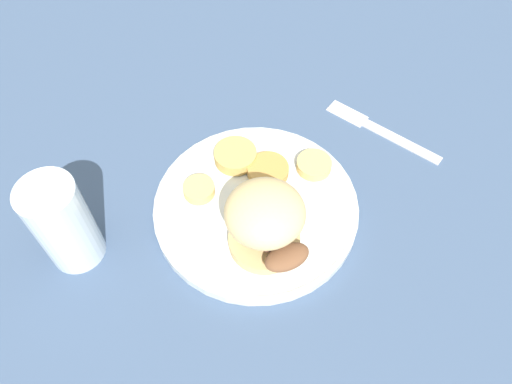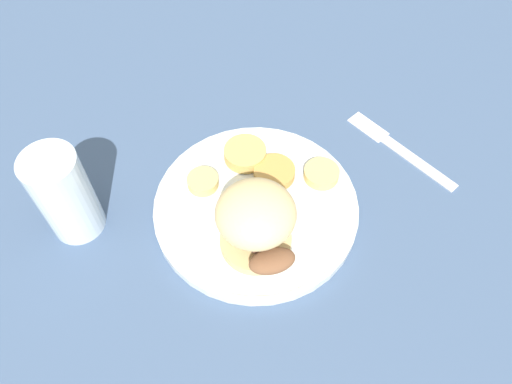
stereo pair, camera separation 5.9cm
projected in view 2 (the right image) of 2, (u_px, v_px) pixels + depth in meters
The scene contains 9 objects.
ground_plane at pixel (256, 211), 0.62m from camera, with size 4.00×4.00×0.00m, color #3D5170.
dinner_plate at pixel (256, 207), 0.61m from camera, with size 0.25×0.25×0.02m.
sandwich at pixel (256, 223), 0.54m from camera, with size 0.11×0.09×0.09m.
potato_round_0 at pixel (203, 181), 0.62m from camera, with size 0.04×0.04×0.01m, color #DBB766.
potato_round_1 at pixel (322, 174), 0.63m from camera, with size 0.04×0.04×0.01m, color #DBB766.
potato_round_2 at pixel (274, 172), 0.63m from camera, with size 0.05×0.05×0.01m, color #BC8942.
potato_round_3 at pixel (245, 154), 0.64m from camera, with size 0.05×0.05×0.02m, color tan.
fork at pixel (399, 149), 0.67m from camera, with size 0.17×0.05×0.00m.
drinking_glass at pixel (64, 195), 0.56m from camera, with size 0.06×0.06×0.12m.
Camera 2 is at (-0.20, 0.27, 0.53)m, focal length 35.00 mm.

